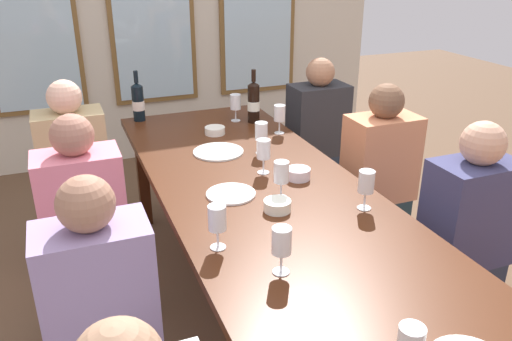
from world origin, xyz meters
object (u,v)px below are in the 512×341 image
Objects in this scene: wine_bottle_1 at (254,102)px; wine_glass_8 at (280,115)px; wine_glass_7 at (281,174)px; wine_bottle_0 at (138,102)px; tasting_bowl_0 at (277,206)px; white_plate_1 at (218,152)px; wine_glass_9 at (366,183)px; seated_person_3 at (464,244)px; wine_glass_4 at (282,243)px; seated_person_7 at (317,142)px; dining_table at (272,210)px; seated_person_1 at (378,185)px; tasting_bowl_2 at (298,174)px; seated_person_0 at (86,233)px; wine_glass_0 at (263,150)px; tasting_bowl_1 at (215,131)px; wine_glass_6 at (217,220)px; seated_person_2 at (104,326)px; seated_person_6 at (77,179)px; wine_glass_2 at (261,133)px; wine_glass_5 at (235,103)px; white_plate_2 at (231,194)px.

wine_bottle_1 reaches higher than wine_glass_8.
wine_bottle_0 is at bearing 105.95° from wine_glass_7.
tasting_bowl_0 is at bearing -114.35° from wine_glass_8.
wine_glass_9 is at bearing -65.99° from white_plate_1.
seated_person_3 is (1.15, -1.71, -0.34)m from wine_bottle_0.
wine_glass_4 is at bearing -169.89° from seated_person_3.
seated_person_3 is 1.44m from seated_person_7.
seated_person_1 reaches higher than dining_table.
seated_person_7 is at bearing 57.18° from tasting_bowl_2.
wine_bottle_1 reaches higher than tasting_bowl_2.
wine_bottle_1 is at bearing 75.07° from wine_glass_7.
seated_person_0 is at bearing 166.97° from tasting_bowl_2.
tasting_bowl_2 is at bearing -162.83° from seated_person_1.
wine_bottle_1 is at bearing 103.46° from wine_glass_8.
wine_glass_0 is 0.80m from seated_person_1.
wine_glass_0 is (0.05, -0.64, 0.10)m from tasting_bowl_1.
wine_bottle_0 is at bearing 90.08° from wine_glass_6.
white_plate_1 is at bearing 82.94° from wine_glass_4.
tasting_bowl_0 is at bearing -32.81° from seated_person_0.
tasting_bowl_0 is 0.11× the size of seated_person_0.
tasting_bowl_2 is at bearing 25.64° from seated_person_2.
white_plate_1 is at bearing -103.92° from tasting_bowl_1.
seated_person_6 is at bearing 138.48° from seated_person_3.
wine_glass_6 and wine_glass_8 have the same top height.
wine_glass_7 is at bearing 66.01° from wine_glass_4.
wine_glass_2 is (0.14, -0.39, 0.10)m from tasting_bowl_1.
tasting_bowl_1 is 0.30m from wine_glass_5.
wine_glass_8 is at bearing 65.65° from tasting_bowl_0.
seated_person_2 is at bearing -144.95° from wine_glass_0.
wine_glass_0 is at bearing 138.93° from seated_person_3.
wine_bottle_0 is 2.66× the size of tasting_bowl_1.
wine_glass_4 is at bearing -104.21° from wine_glass_5.
wine_bottle_1 is at bearing 73.45° from tasting_bowl_0.
dining_table is 0.92m from tasting_bowl_1.
white_plate_2 is at bearing -102.45° from tasting_bowl_1.
tasting_bowl_2 reaches higher than tasting_bowl_0.
tasting_bowl_0 reaches higher than white_plate_2.
seated_person_1 is at bearing 28.52° from tasting_bowl_0.
seated_person_6 and seated_person_7 have the same top height.
wine_bottle_1 is at bearing 90.28° from wine_glass_9.
seated_person_1 reaches higher than tasting_bowl_1.
seated_person_0 reaches higher than wine_bottle_1.
wine_glass_8 is (0.58, 1.33, -0.00)m from wine_glass_4.
wine_bottle_1 is 1.94× the size of wine_glass_7.
seated_person_7 is at bearing 47.69° from wine_glass_0.
wine_bottle_0 is at bearing 34.68° from seated_person_6.
wine_glass_6 reaches higher than dining_table.
tasting_bowl_2 is 1.36m from seated_person_6.
wine_glass_2 is 1.13m from seated_person_6.
wine_glass_6 is (-0.51, -0.83, -0.00)m from wine_glass_2.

